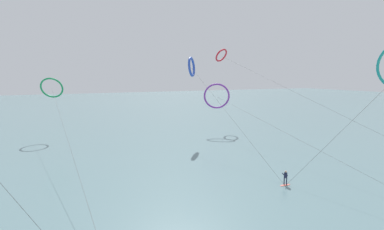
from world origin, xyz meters
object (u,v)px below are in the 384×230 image
surfer_coral (285,179)px  kite_violet (217,96)px  kite_emerald (52,88)px  kite_crimson (222,55)px  kite_cobalt (192,67)px

surfer_coral → kite_violet: kite_violet is taller
kite_violet → kite_emerald: bearing=-166.8°
kite_emerald → kite_violet: bearing=-178.4°
kite_emerald → kite_crimson: bearing=-163.3°
kite_cobalt → surfer_coral: bearing=-141.4°
surfer_coral → kite_cobalt: 29.43m
surfer_coral → kite_crimson: (13.71, 38.10, 16.09)m
kite_cobalt → kite_crimson: bearing=-8.8°
surfer_coral → kite_emerald: size_ratio=0.03×
kite_crimson → kite_cobalt: 17.91m
kite_crimson → kite_violet: (-5.89, -8.31, -8.90)m
kite_cobalt → kite_violet: bearing=-25.4°
kite_emerald → surfer_coral: bearing=139.3°
kite_emerald → kite_violet: size_ratio=1.18×
kite_crimson → kite_emerald: bearing=-23.3°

